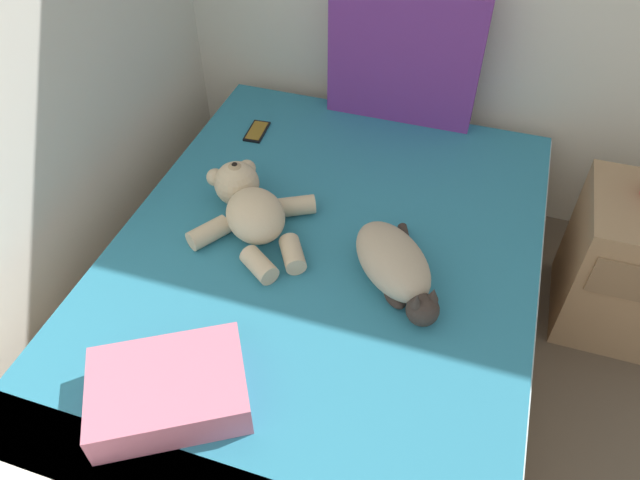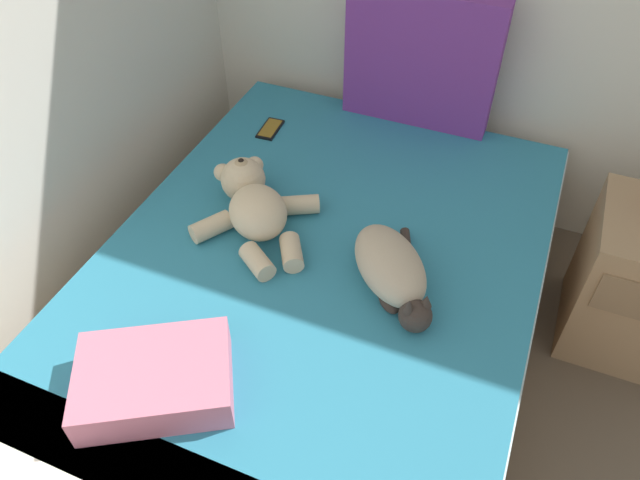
% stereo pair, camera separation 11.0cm
% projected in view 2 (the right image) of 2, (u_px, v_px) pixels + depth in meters
% --- Properties ---
extents(bed, '(1.45, 2.04, 0.49)m').
position_uv_depth(bed, '(314.00, 315.00, 2.12)').
color(bed, '#9E7A56').
rests_on(bed, ground_plane).
extents(patterned_cushion, '(0.61, 0.10, 0.55)m').
position_uv_depth(patterned_cushion, '(421.00, 60.00, 2.36)').
color(patterned_cushion, '#72338C').
rests_on(patterned_cushion, bed).
extents(cat, '(0.37, 0.42, 0.15)m').
position_uv_depth(cat, '(392.00, 270.00, 1.84)').
color(cat, tan).
rests_on(cat, bed).
extents(teddy_bear, '(0.46, 0.48, 0.17)m').
position_uv_depth(teddy_bear, '(254.00, 204.00, 2.06)').
color(teddy_bear, beige).
rests_on(teddy_bear, bed).
extents(cell_phone, '(0.08, 0.15, 0.01)m').
position_uv_depth(cell_phone, '(270.00, 129.00, 2.50)').
color(cell_phone, black).
rests_on(cell_phone, bed).
extents(throw_pillow, '(0.49, 0.44, 0.11)m').
position_uv_depth(throw_pillow, '(155.00, 379.00, 1.58)').
color(throw_pillow, '#D1728C').
rests_on(throw_pillow, bed).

